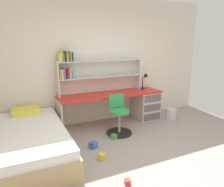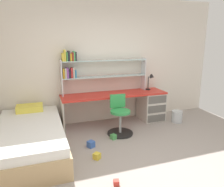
{
  "view_description": "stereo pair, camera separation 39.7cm",
  "coord_description": "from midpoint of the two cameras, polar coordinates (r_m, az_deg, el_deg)",
  "views": [
    {
      "loc": [
        -1.83,
        -2.29,
        1.83
      ],
      "look_at": [
        -0.19,
        1.21,
        0.89
      ],
      "focal_mm": 34.21,
      "sensor_mm": 36.0,
      "label": 1
    },
    {
      "loc": [
        -1.46,
        -2.44,
        1.83
      ],
      "look_at": [
        -0.19,
        1.21,
        0.89
      ],
      "focal_mm": 34.21,
      "sensor_mm": 36.0,
      "label": 2
    }
  ],
  "objects": [
    {
      "name": "bed_platform",
      "position": [
        3.86,
        -23.76,
        -11.83
      ],
      "size": [
        1.12,
        2.1,
        0.6
      ],
      "color": "tan",
      "rests_on": "ground_plane"
    },
    {
      "name": "desk_lamp",
      "position": [
        5.17,
        6.84,
        3.95
      ],
      "size": [
        0.2,
        0.17,
        0.38
      ],
      "color": "black",
      "rests_on": "desk"
    },
    {
      "name": "swivel_chair",
      "position": [
        4.34,
        -0.82,
        -6.76
      ],
      "size": [
        0.52,
        0.52,
        0.79
      ],
      "color": "black",
      "rests_on": "ground_plane"
    },
    {
      "name": "room_shell",
      "position": [
        3.55,
        -16.73,
        6.13
      ],
      "size": [
        5.52,
        5.42,
        2.79
      ],
      "color": "silver",
      "rests_on": "ground_plane"
    },
    {
      "name": "toy_block_green_2",
      "position": [
        4.18,
        -2.29,
        -11.54
      ],
      "size": [
        0.12,
        0.12,
        0.1
      ],
      "primitive_type": "cube",
      "rotation": [
        0.0,
        0.0,
        0.36
      ],
      "color": "#479E51",
      "rests_on": "ground_plane"
    },
    {
      "name": "bookshelf_hutch",
      "position": [
        4.65,
        -8.95,
        6.56
      ],
      "size": [
        1.93,
        0.22,
        0.96
      ],
      "color": "silver",
      "rests_on": "desk"
    },
    {
      "name": "toy_block_red_3",
      "position": [
        3.02,
        0.09,
        -22.69
      ],
      "size": [
        0.09,
        0.09,
        0.07
      ],
      "primitive_type": "cube",
      "rotation": [
        0.0,
        0.0,
        1.34
      ],
      "color": "red",
      "rests_on": "ground_plane"
    },
    {
      "name": "toy_block_yellow_1",
      "position": [
        3.54,
        -6.05,
        -16.53
      ],
      "size": [
        0.14,
        0.14,
        0.1
      ],
      "primitive_type": "cube",
      "rotation": [
        0.0,
        0.0,
        0.65
      ],
      "color": "gold",
      "rests_on": "ground_plane"
    },
    {
      "name": "toy_block_blue_0",
      "position": [
        3.89,
        -8.08,
        -13.56
      ],
      "size": [
        0.15,
        0.15,
        0.11
      ],
      "primitive_type": "cube",
      "rotation": [
        0.0,
        0.0,
        2.02
      ],
      "color": "#3860B7",
      "rests_on": "ground_plane"
    },
    {
      "name": "waste_bin",
      "position": [
        5.26,
        13.49,
        -5.47
      ],
      "size": [
        0.25,
        0.25,
        0.27
      ],
      "primitive_type": "cylinder",
      "color": "silver",
      "rests_on": "ground_plane"
    },
    {
      "name": "desk",
      "position": [
        5.08,
        4.12,
        -2.55
      ],
      "size": [
        2.35,
        0.6,
        0.7
      ],
      "color": "red",
      "rests_on": "ground_plane"
    },
    {
      "name": "ground_plane",
      "position": [
        3.42,
        8.72,
        -19.05
      ],
      "size": [
        5.52,
        5.42,
        0.02
      ],
      "primitive_type": "cube",
      "color": "#9E938C"
    }
  ]
}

